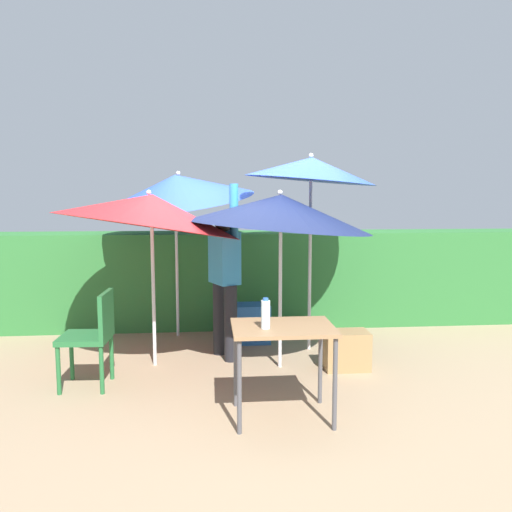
{
  "coord_description": "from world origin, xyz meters",
  "views": [
    {
      "loc": [
        -0.51,
        -5.38,
        1.79
      ],
      "look_at": [
        0.0,
        0.3,
        1.1
      ],
      "focal_mm": 36.87,
      "sensor_mm": 36.0,
      "label": 1
    }
  ],
  "objects_px": {
    "umbrella_yellow": "(177,188)",
    "crate_cardboard": "(346,350)",
    "umbrella_rainbow": "(311,169)",
    "bottle_water": "(266,314)",
    "cooler_box": "(250,323)",
    "chair_plastic": "(93,333)",
    "umbrella_navy": "(280,211)",
    "folding_table": "(283,337)",
    "umbrella_orange": "(150,211)",
    "person_vendor": "(225,273)"
  },
  "relations": [
    {
      "from": "umbrella_yellow",
      "to": "crate_cardboard",
      "type": "xyz_separation_m",
      "value": [
        1.76,
        -1.39,
        -1.65
      ]
    },
    {
      "from": "umbrella_rainbow",
      "to": "bottle_water",
      "type": "relative_size",
      "value": 9.37
    },
    {
      "from": "cooler_box",
      "to": "crate_cardboard",
      "type": "xyz_separation_m",
      "value": [
        0.9,
        -1.06,
        -0.04
      ]
    },
    {
      "from": "umbrella_rainbow",
      "to": "crate_cardboard",
      "type": "xyz_separation_m",
      "value": [
        0.25,
        -0.72,
        -1.85
      ]
    },
    {
      "from": "chair_plastic",
      "to": "umbrella_rainbow",
      "type": "bearing_deg",
      "value": 24.11
    },
    {
      "from": "umbrella_navy",
      "to": "folding_table",
      "type": "bearing_deg",
      "value": -96.61
    },
    {
      "from": "umbrella_orange",
      "to": "cooler_box",
      "type": "height_order",
      "value": "umbrella_orange"
    },
    {
      "from": "folding_table",
      "to": "person_vendor",
      "type": "bearing_deg",
      "value": 104.44
    },
    {
      "from": "person_vendor",
      "to": "crate_cardboard",
      "type": "bearing_deg",
      "value": -21.96
    },
    {
      "from": "umbrella_orange",
      "to": "bottle_water",
      "type": "height_order",
      "value": "umbrella_orange"
    },
    {
      "from": "person_vendor",
      "to": "bottle_water",
      "type": "bearing_deg",
      "value": -80.98
    },
    {
      "from": "umbrella_yellow",
      "to": "cooler_box",
      "type": "height_order",
      "value": "umbrella_yellow"
    },
    {
      "from": "umbrella_orange",
      "to": "chair_plastic",
      "type": "bearing_deg",
      "value": -129.15
    },
    {
      "from": "cooler_box",
      "to": "umbrella_navy",
      "type": "bearing_deg",
      "value": -75.99
    },
    {
      "from": "umbrella_navy",
      "to": "cooler_box",
      "type": "distance_m",
      "value": 1.67
    },
    {
      "from": "umbrella_rainbow",
      "to": "chair_plastic",
      "type": "relative_size",
      "value": 2.53
    },
    {
      "from": "cooler_box",
      "to": "folding_table",
      "type": "xyz_separation_m",
      "value": [
        0.09,
        -2.15,
        0.43
      ]
    },
    {
      "from": "umbrella_navy",
      "to": "crate_cardboard",
      "type": "distance_m",
      "value": 1.57
    },
    {
      "from": "crate_cardboard",
      "to": "bottle_water",
      "type": "bearing_deg",
      "value": -129.2
    },
    {
      "from": "person_vendor",
      "to": "cooler_box",
      "type": "relative_size",
      "value": 4.03
    },
    {
      "from": "umbrella_rainbow",
      "to": "umbrella_orange",
      "type": "xyz_separation_m",
      "value": [
        -1.72,
        -0.39,
        -0.44
      ]
    },
    {
      "from": "umbrella_navy",
      "to": "umbrella_orange",
      "type": "bearing_deg",
      "value": 171.88
    },
    {
      "from": "cooler_box",
      "to": "crate_cardboard",
      "type": "relative_size",
      "value": 1.04
    },
    {
      "from": "chair_plastic",
      "to": "crate_cardboard",
      "type": "xyz_separation_m",
      "value": [
        2.45,
        0.27,
        -0.32
      ]
    },
    {
      "from": "umbrella_rainbow",
      "to": "chair_plastic",
      "type": "distance_m",
      "value": 2.86
    },
    {
      "from": "umbrella_orange",
      "to": "crate_cardboard",
      "type": "bearing_deg",
      "value": -9.25
    },
    {
      "from": "umbrella_rainbow",
      "to": "bottle_water",
      "type": "height_order",
      "value": "umbrella_rainbow"
    },
    {
      "from": "umbrella_navy",
      "to": "person_vendor",
      "type": "height_order",
      "value": "person_vendor"
    },
    {
      "from": "umbrella_yellow",
      "to": "bottle_water",
      "type": "xyz_separation_m",
      "value": [
        0.81,
        -2.56,
        -0.98
      ]
    },
    {
      "from": "umbrella_orange",
      "to": "person_vendor",
      "type": "relative_size",
      "value": 1.06
    },
    {
      "from": "person_vendor",
      "to": "umbrella_rainbow",
      "type": "bearing_deg",
      "value": 13.0
    },
    {
      "from": "umbrella_orange",
      "to": "umbrella_yellow",
      "type": "bearing_deg",
      "value": 79.0
    },
    {
      "from": "umbrella_navy",
      "to": "person_vendor",
      "type": "relative_size",
      "value": 1.0
    },
    {
      "from": "person_vendor",
      "to": "crate_cardboard",
      "type": "relative_size",
      "value": 4.2
    },
    {
      "from": "umbrella_orange",
      "to": "bottle_water",
      "type": "relative_size",
      "value": 8.31
    },
    {
      "from": "cooler_box",
      "to": "umbrella_yellow",
      "type": "bearing_deg",
      "value": 158.74
    },
    {
      "from": "umbrella_yellow",
      "to": "crate_cardboard",
      "type": "distance_m",
      "value": 2.79
    },
    {
      "from": "umbrella_rainbow",
      "to": "crate_cardboard",
      "type": "distance_m",
      "value": 2.0
    },
    {
      "from": "umbrella_yellow",
      "to": "folding_table",
      "type": "distance_m",
      "value": 2.92
    },
    {
      "from": "umbrella_navy",
      "to": "person_vendor",
      "type": "bearing_deg",
      "value": 147.14
    },
    {
      "from": "umbrella_yellow",
      "to": "person_vendor",
      "type": "relative_size",
      "value": 1.19
    },
    {
      "from": "crate_cardboard",
      "to": "folding_table",
      "type": "xyz_separation_m",
      "value": [
        -0.81,
        -1.1,
        0.46
      ]
    },
    {
      "from": "chair_plastic",
      "to": "folding_table",
      "type": "xyz_separation_m",
      "value": [
        1.64,
        -0.83,
        0.15
      ]
    },
    {
      "from": "person_vendor",
      "to": "umbrella_navy",
      "type": "bearing_deg",
      "value": -32.86
    },
    {
      "from": "umbrella_navy",
      "to": "crate_cardboard",
      "type": "bearing_deg",
      "value": -11.44
    },
    {
      "from": "umbrella_rainbow",
      "to": "umbrella_navy",
      "type": "distance_m",
      "value": 0.84
    },
    {
      "from": "umbrella_rainbow",
      "to": "umbrella_yellow",
      "type": "xyz_separation_m",
      "value": [
        -1.52,
        0.68,
        -0.2
      ]
    },
    {
      "from": "umbrella_rainbow",
      "to": "cooler_box",
      "type": "bearing_deg",
      "value": 152.31
    },
    {
      "from": "cooler_box",
      "to": "bottle_water",
      "type": "relative_size",
      "value": 1.95
    },
    {
      "from": "umbrella_rainbow",
      "to": "folding_table",
      "type": "height_order",
      "value": "umbrella_rainbow"
    }
  ]
}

